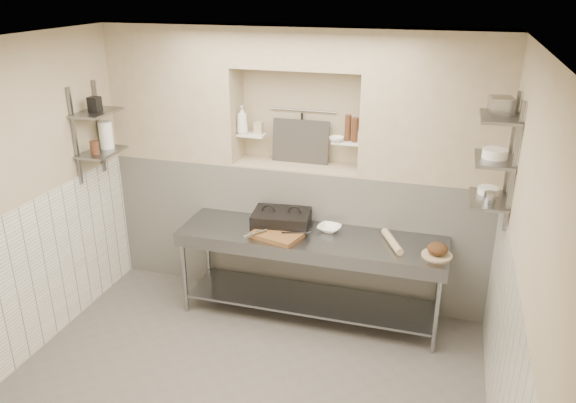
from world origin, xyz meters
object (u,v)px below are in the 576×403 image
at_px(bread_loaf, 438,249).
at_px(cutting_board, 277,235).
at_px(prep_table, 310,260).
at_px(mixing_bowl, 329,228).
at_px(bowl_alcove, 336,139).
at_px(panini_press, 281,219).
at_px(jug_left, 106,135).
at_px(rolling_pin, 392,241).
at_px(bottle_soap, 242,120).

bearing_deg(bread_loaf, cutting_board, -179.00).
height_order(prep_table, mixing_bowl, mixing_bowl).
bearing_deg(bread_loaf, bowl_alcove, 150.37).
height_order(prep_table, bowl_alcove, bowl_alcove).
relative_size(prep_table, panini_press, 4.29).
xyz_separation_m(mixing_bowl, jug_left, (-2.28, -0.19, 0.82)).
relative_size(cutting_board, jug_left, 1.70).
distance_m(prep_table, cutting_board, 0.43).
relative_size(mixing_bowl, jug_left, 0.82).
height_order(panini_press, bowl_alcove, bowl_alcove).
bearing_deg(mixing_bowl, rolling_pin, -12.22).
height_order(cutting_board, bread_loaf, bread_loaf).
height_order(cutting_board, bowl_alcove, bowl_alcove).
distance_m(rolling_pin, jug_left, 3.02).
bearing_deg(bread_loaf, bottle_soap, 163.30).
height_order(prep_table, rolling_pin, rolling_pin).
bearing_deg(jug_left, mixing_bowl, 4.72).
height_order(mixing_bowl, rolling_pin, rolling_pin).
bearing_deg(mixing_bowl, bottle_soap, 160.03).
height_order(mixing_bowl, jug_left, jug_left).
xyz_separation_m(cutting_board, bottle_soap, (-0.57, 0.65, 0.94)).
bearing_deg(bread_loaf, prep_table, 175.89).
bearing_deg(jug_left, panini_press, 5.38).
bearing_deg(bread_loaf, rolling_pin, 164.90).
distance_m(rolling_pin, bread_loaf, 0.43).
xyz_separation_m(rolling_pin, jug_left, (-2.91, -0.05, 0.81)).
relative_size(cutting_board, bottle_soap, 1.58).
relative_size(panini_press, bowl_alcove, 4.11).
bearing_deg(bread_loaf, jug_left, 178.97).
distance_m(prep_table, rolling_pin, 0.83).
distance_m(cutting_board, jug_left, 2.00).
relative_size(bottle_soap, bowl_alcove, 1.98).
xyz_separation_m(prep_table, panini_press, (-0.34, 0.14, 0.33)).
bearing_deg(jug_left, bowl_alcove, 13.75).
distance_m(panini_press, cutting_board, 0.26).
height_order(mixing_bowl, bottle_soap, bottle_soap).
distance_m(panini_press, bottle_soap, 1.10).
distance_m(cutting_board, bowl_alcove, 1.12).
relative_size(cutting_board, bread_loaf, 2.52).
relative_size(panini_press, cutting_board, 1.31).
relative_size(prep_table, cutting_board, 5.63).
bearing_deg(cutting_board, bread_loaf, 1.00).
distance_m(prep_table, bottle_soap, 1.59).
relative_size(mixing_bowl, bowl_alcove, 1.52).
bearing_deg(bowl_alcove, cutting_board, -123.85).
relative_size(bread_loaf, bowl_alcove, 1.24).
xyz_separation_m(prep_table, mixing_bowl, (0.15, 0.16, 0.29)).
bearing_deg(jug_left, prep_table, 0.69).
bearing_deg(prep_table, bread_loaf, -4.11).
distance_m(panini_press, jug_left, 1.96).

